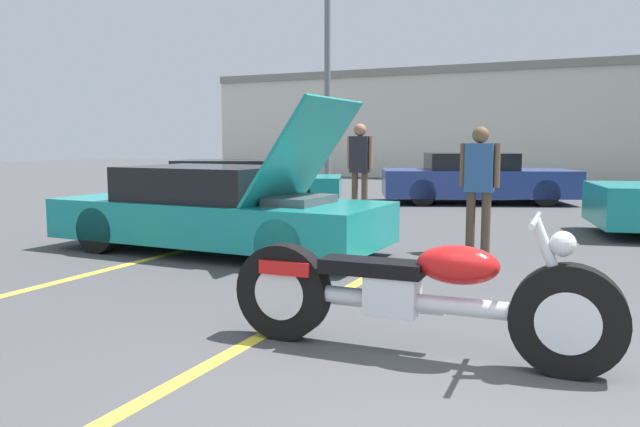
% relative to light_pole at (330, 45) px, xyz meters
% --- Properties ---
extents(parking_stripe_foreground, '(0.12, 5.03, 0.01)m').
position_rel_light_pole_xyz_m(parking_stripe_foreground, '(2.39, -12.49, -4.24)').
color(parking_stripe_foreground, yellow).
rests_on(parking_stripe_foreground, ground).
extents(parking_stripe_middle, '(0.12, 5.03, 0.01)m').
position_rel_light_pole_xyz_m(parking_stripe_middle, '(5.24, -12.49, -4.24)').
color(parking_stripe_middle, yellow).
rests_on(parking_stripe_middle, ground).
extents(far_building, '(32.00, 4.20, 4.40)m').
position_rel_light_pole_xyz_m(far_building, '(7.23, 9.41, -1.91)').
color(far_building, beige).
rests_on(far_building, ground).
extents(light_pole, '(1.21, 0.28, 7.73)m').
position_rel_light_pole_xyz_m(light_pole, '(0.00, 0.00, 0.00)').
color(light_pole, slate).
rests_on(light_pole, ground).
extents(motorcycle, '(2.67, 0.70, 0.99)m').
position_rel_light_pole_xyz_m(motorcycle, '(6.39, -12.83, -3.82)').
color(motorcycle, black).
rests_on(motorcycle, ground).
extents(show_car_hood_open, '(4.46, 1.78, 1.97)m').
position_rel_light_pole_xyz_m(show_car_hood_open, '(2.89, -9.99, -3.69)').
color(show_car_hood_open, teal).
rests_on(show_car_hood_open, ground).
extents(parked_car_left_row, '(5.11, 3.45, 1.05)m').
position_rel_light_pole_xyz_m(parked_car_left_row, '(-0.18, -4.93, -3.73)').
color(parked_car_left_row, teal).
rests_on(parked_car_left_row, ground).
extents(parked_car_mid_row, '(4.81, 3.39, 1.20)m').
position_rel_light_pole_xyz_m(parked_car_mid_row, '(4.63, -1.79, -3.67)').
color(parked_car_mid_row, navy).
rests_on(parked_car_mid_row, ground).
extents(spectator_near_motorcycle, '(0.52, 0.24, 1.80)m').
position_rel_light_pole_xyz_m(spectator_near_motorcycle, '(3.21, -5.75, -3.16)').
color(spectator_near_motorcycle, brown).
rests_on(spectator_near_motorcycle, ground).
extents(spectator_by_show_car, '(0.52, 0.22, 1.66)m').
position_rel_light_pole_xyz_m(spectator_by_show_car, '(6.01, -8.57, -3.26)').
color(spectator_by_show_car, brown).
rests_on(spectator_by_show_car, ground).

